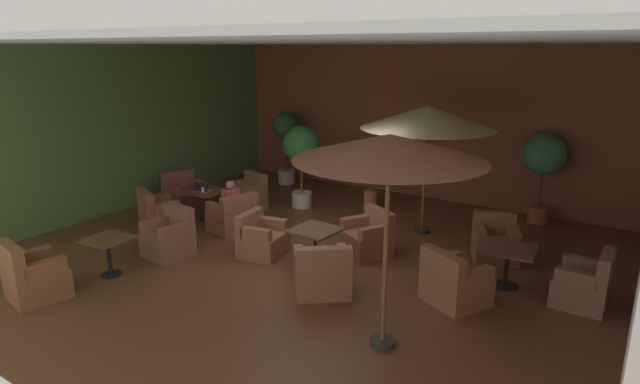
{
  "coord_description": "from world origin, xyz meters",
  "views": [
    {
      "loc": [
        5.05,
        -7.13,
        3.62
      ],
      "look_at": [
        0.0,
        0.48,
        1.08
      ],
      "focal_mm": 29.26,
      "sensor_mm": 36.0,
      "label": 1
    }
  ],
  "objects_px": {
    "armchair_mid_center_north": "(584,285)",
    "potted_tree_right_corner": "(544,159)",
    "armchair_rear_right_north": "(169,238)",
    "cafe_table_front_right": "(315,236)",
    "armchair_mid_center_south": "(454,283)",
    "patio_umbrella_tall_red": "(428,118)",
    "iced_drink_cup": "(203,190)",
    "potted_tree_mid_left": "(286,135)",
    "cafe_table_rear_right": "(108,246)",
    "armchair_rear_right_east": "(34,277)",
    "potted_tree_mid_right": "(372,159)",
    "armchair_front_left_south": "(158,214)",
    "cafe_table_mid_center": "(508,256)",
    "armchair_front_right_north": "(368,238)",
    "armchair_front_left_north": "(248,196)",
    "armchair_front_left_east": "(184,195)",
    "cafe_table_front_left": "(206,195)",
    "patron_blue_shirt": "(231,198)",
    "armchair_front_right_south": "(322,274)",
    "patio_umbrella_center_beige": "(389,149)",
    "armchair_mid_center_east": "(495,243)",
    "armchair_front_right_east": "(262,239)",
    "potted_tree_left_corner": "(301,151)",
    "armchair_front_left_west": "(233,217)",
    "open_laptop": "(203,189)"
  },
  "relations": [
    {
      "from": "potted_tree_mid_right",
      "to": "armchair_front_right_east",
      "type": "bearing_deg",
      "value": -95.57
    },
    {
      "from": "armchair_front_left_east",
      "to": "patio_umbrella_center_beige",
      "type": "distance_m",
      "value": 7.36
    },
    {
      "from": "iced_drink_cup",
      "to": "potted_tree_mid_left",
      "type": "bearing_deg",
      "value": 97.7
    },
    {
      "from": "armchair_front_left_south",
      "to": "armchair_front_left_west",
      "type": "height_order",
      "value": "armchair_front_left_south"
    },
    {
      "from": "cafe_table_rear_right",
      "to": "armchair_rear_right_east",
      "type": "distance_m",
      "value": 1.16
    },
    {
      "from": "cafe_table_mid_center",
      "to": "potted_tree_mid_right",
      "type": "bearing_deg",
      "value": 146.95
    },
    {
      "from": "armchair_front_right_north",
      "to": "armchair_rear_right_east",
      "type": "xyz_separation_m",
      "value": [
        -3.29,
        -4.27,
        0.03
      ]
    },
    {
      "from": "armchair_rear_right_east",
      "to": "potted_tree_mid_right",
      "type": "relative_size",
      "value": 0.55
    },
    {
      "from": "potted_tree_right_corner",
      "to": "patio_umbrella_center_beige",
      "type": "bearing_deg",
      "value": -95.45
    },
    {
      "from": "armchair_rear_right_north",
      "to": "open_laptop",
      "type": "height_order",
      "value": "armchair_rear_right_north"
    },
    {
      "from": "armchair_front_left_north",
      "to": "armchair_mid_center_north",
      "type": "relative_size",
      "value": 1.07
    },
    {
      "from": "potted_tree_right_corner",
      "to": "potted_tree_mid_right",
      "type": "bearing_deg",
      "value": -161.03
    },
    {
      "from": "cafe_table_front_right",
      "to": "cafe_table_mid_center",
      "type": "height_order",
      "value": "same"
    },
    {
      "from": "cafe_table_mid_center",
      "to": "patio_umbrella_tall_red",
      "type": "bearing_deg",
      "value": 142.22
    },
    {
      "from": "armchair_front_left_west",
      "to": "armchair_mid_center_south",
      "type": "height_order",
      "value": "armchair_mid_center_south"
    },
    {
      "from": "patio_umbrella_tall_red",
      "to": "potted_tree_mid_right",
      "type": "bearing_deg",
      "value": 153.94
    },
    {
      "from": "armchair_front_left_east",
      "to": "open_laptop",
      "type": "relative_size",
      "value": 2.64
    },
    {
      "from": "armchair_rear_right_north",
      "to": "cafe_table_front_right",
      "type": "bearing_deg",
      "value": 23.88
    },
    {
      "from": "armchair_front_right_north",
      "to": "armchair_rear_right_east",
      "type": "distance_m",
      "value": 5.39
    },
    {
      "from": "armchair_mid_center_east",
      "to": "patron_blue_shirt",
      "type": "height_order",
      "value": "patron_blue_shirt"
    },
    {
      "from": "armchair_mid_center_east",
      "to": "cafe_table_rear_right",
      "type": "distance_m",
      "value": 6.55
    },
    {
      "from": "cafe_table_mid_center",
      "to": "armchair_front_left_south",
      "type": "bearing_deg",
      "value": -170.35
    },
    {
      "from": "cafe_table_mid_center",
      "to": "armchair_rear_right_east",
      "type": "distance_m",
      "value": 7.15
    },
    {
      "from": "armchair_rear_right_north",
      "to": "armchair_front_left_south",
      "type": "bearing_deg",
      "value": 146.89
    },
    {
      "from": "patio_umbrella_center_beige",
      "to": "potted_tree_mid_left",
      "type": "bearing_deg",
      "value": 135.42
    },
    {
      "from": "potted_tree_left_corner",
      "to": "armchair_front_right_east",
      "type": "bearing_deg",
      "value": -68.42
    },
    {
      "from": "armchair_front_right_north",
      "to": "armchair_mid_center_north",
      "type": "distance_m",
      "value": 3.54
    },
    {
      "from": "patron_blue_shirt",
      "to": "cafe_table_front_right",
      "type": "bearing_deg",
      "value": -11.91
    },
    {
      "from": "potted_tree_right_corner",
      "to": "armchair_rear_right_east",
      "type": "bearing_deg",
      "value": -124.87
    },
    {
      "from": "armchair_rear_right_north",
      "to": "armchair_front_left_north",
      "type": "bearing_deg",
      "value": 102.61
    },
    {
      "from": "armchair_front_left_south",
      "to": "iced_drink_cup",
      "type": "distance_m",
      "value": 1.04
    },
    {
      "from": "armchair_front_right_south",
      "to": "armchair_rear_right_north",
      "type": "xyz_separation_m",
      "value": [
        -3.12,
        -0.25,
        0.02
      ]
    },
    {
      "from": "cafe_table_mid_center",
      "to": "patron_blue_shirt",
      "type": "xyz_separation_m",
      "value": [
        -5.35,
        -0.44,
        0.18
      ]
    },
    {
      "from": "cafe_table_front_right",
      "to": "armchair_rear_right_east",
      "type": "height_order",
      "value": "armchair_rear_right_east"
    },
    {
      "from": "armchair_front_left_north",
      "to": "armchair_front_right_north",
      "type": "distance_m",
      "value": 3.69
    },
    {
      "from": "armchair_mid_center_north",
      "to": "cafe_table_rear_right",
      "type": "height_order",
      "value": "armchair_mid_center_north"
    },
    {
      "from": "armchair_front_left_east",
      "to": "iced_drink_cup",
      "type": "xyz_separation_m",
      "value": [
        1.08,
        -0.41,
        0.39
      ]
    },
    {
      "from": "cafe_table_front_left",
      "to": "armchair_mid_center_south",
      "type": "xyz_separation_m",
      "value": [
        5.84,
        -0.8,
        -0.22
      ]
    },
    {
      "from": "armchair_rear_right_north",
      "to": "iced_drink_cup",
      "type": "relative_size",
      "value": 7.95
    },
    {
      "from": "armchair_front_left_north",
      "to": "patio_umbrella_tall_red",
      "type": "relative_size",
      "value": 0.36
    },
    {
      "from": "armchair_rear_right_east",
      "to": "armchair_rear_right_north",
      "type": "bearing_deg",
      "value": 81.69
    },
    {
      "from": "armchair_mid_center_south",
      "to": "patio_umbrella_tall_red",
      "type": "bearing_deg",
      "value": 121.46
    },
    {
      "from": "patron_blue_shirt",
      "to": "armchair_front_right_south",
      "type": "bearing_deg",
      "value": -23.4
    },
    {
      "from": "armchair_front_left_south",
      "to": "armchair_mid_center_south",
      "type": "distance_m",
      "value": 6.25
    },
    {
      "from": "armchair_mid_center_north",
      "to": "potted_tree_right_corner",
      "type": "xyz_separation_m",
      "value": [
        -1.36,
        3.58,
        1.06
      ]
    },
    {
      "from": "armchair_front_left_east",
      "to": "armchair_rear_right_north",
      "type": "relative_size",
      "value": 1.09
    },
    {
      "from": "armchair_front_left_west",
      "to": "cafe_table_rear_right",
      "type": "height_order",
      "value": "armchair_front_left_west"
    },
    {
      "from": "armchair_front_left_south",
      "to": "armchair_rear_right_east",
      "type": "xyz_separation_m",
      "value": [
        1.01,
        -3.14,
        0.04
      ]
    },
    {
      "from": "cafe_table_rear_right",
      "to": "patio_umbrella_tall_red",
      "type": "distance_m",
      "value": 6.16
    },
    {
      "from": "potted_tree_left_corner",
      "to": "armchair_rear_right_north",
      "type": "bearing_deg",
      "value": -94.29
    }
  ]
}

